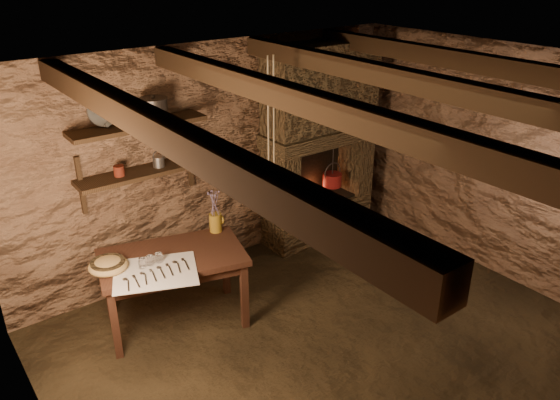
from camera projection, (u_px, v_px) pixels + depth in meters
floor at (339, 352)px, 4.75m from camera, size 4.50×4.50×0.00m
back_wall at (214, 159)px, 5.70m from camera, size 4.50×0.04×2.40m
left_wall at (48, 343)px, 3.02m from camera, size 0.04×4.00×2.40m
right_wall at (510, 167)px, 5.47m from camera, size 0.04×4.00×2.40m
ceiling at (354, 75)px, 3.75m from camera, size 4.50×4.00×0.04m
beam_far_left at (153, 126)px, 2.97m from camera, size 0.14×3.95×0.16m
beam_mid_left at (297, 99)px, 3.51m from camera, size 0.14×3.95×0.16m
beam_mid_right at (402, 79)px, 4.06m from camera, size 0.14×3.95×0.16m
beam_far_right at (482, 64)px, 4.60m from camera, size 0.14×3.95×0.16m
shelf_lower at (144, 172)px, 5.08m from camera, size 1.25×0.30×0.04m
shelf_upper at (138, 126)px, 4.90m from camera, size 1.25×0.30×0.04m
hearth at (320, 139)px, 6.21m from camera, size 1.43×0.51×2.30m
work_table at (175, 286)px, 4.98m from camera, size 1.41×1.03×0.72m
linen_cloth at (155, 272)px, 4.57m from camera, size 0.84×0.78×0.01m
pewter_cutlery_row at (156, 272)px, 4.55m from camera, size 0.61×0.43×0.01m
drinking_glasses at (151, 260)px, 4.66m from camera, size 0.22×0.07×0.09m
stoneware_jug at (215, 214)px, 5.18m from camera, size 0.15×0.15×0.42m
wooden_bowl at (108, 266)px, 4.60m from camera, size 0.36×0.36×0.12m
iron_stockpot at (154, 110)px, 4.94m from camera, size 0.28×0.28×0.19m
tin_pan at (102, 111)px, 4.76m from camera, size 0.27×0.13×0.27m
small_kettle at (159, 161)px, 5.14m from camera, size 0.17×0.14×0.16m
rusty_tin at (119, 171)px, 4.93m from camera, size 0.10×0.10×0.10m
red_pot at (332, 179)px, 6.48m from camera, size 0.26×0.26×0.54m
hanging_ropes at (271, 123)px, 4.79m from camera, size 0.08×0.08×1.20m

